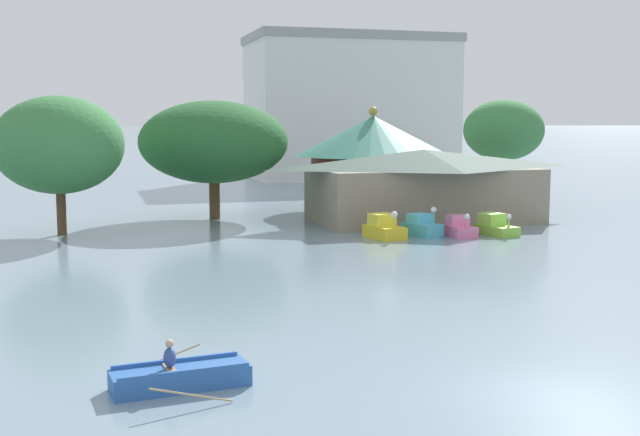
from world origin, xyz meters
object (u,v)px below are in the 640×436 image
pedal_boat_yellow (384,228)px  shoreline_tree_tall_left (59,145)px  pedal_boat_pink (459,228)px  pedal_boat_lime (494,226)px  boathouse (423,184)px  background_building_block (350,107)px  shoreline_tree_mid (214,142)px  green_roof_pavilion (373,158)px  rowboat_with_rower (180,377)px  pedal_boat_cyan (422,227)px  shoreline_tree_right (504,130)px

pedal_boat_yellow → shoreline_tree_tall_left: (-18.47, 6.69, 4.90)m
pedal_boat_pink → pedal_boat_lime: (2.36, -0.02, 0.00)m
pedal_boat_yellow → pedal_boat_pink: size_ratio=1.25×
pedal_boat_pink → boathouse: bearing=173.4°
boathouse → background_building_block: (8.31, 41.47, 5.93)m
shoreline_tree_tall_left → shoreline_tree_mid: bearing=27.7°
green_roof_pavilion → background_building_block: (9.55, 34.59, 4.46)m
rowboat_with_rower → shoreline_tree_mid: shoreline_tree_mid is taller
pedal_boat_lime → shoreline_tree_mid: shoreline_tree_mid is taller
green_roof_pavilion → shoreline_tree_mid: bearing=-172.9°
pedal_boat_cyan → green_roof_pavilion: 14.01m
pedal_boat_yellow → shoreline_tree_right: (16.20, 15.18, 5.55)m
pedal_boat_yellow → pedal_boat_lime: (6.97, -0.62, -0.07)m
pedal_boat_pink → shoreline_tree_right: shoreline_tree_right is taller
boathouse → shoreline_tree_tall_left: shoreline_tree_tall_left is taller
boathouse → background_building_block: 42.71m
shoreline_tree_tall_left → rowboat_with_rower: bearing=-82.8°
pedal_boat_cyan → shoreline_tree_tall_left: shoreline_tree_tall_left is taller
pedal_boat_lime → green_roof_pavilion: (-2.79, 14.20, 3.56)m
pedal_boat_lime → shoreline_tree_mid: size_ratio=0.30×
pedal_boat_yellow → shoreline_tree_right: size_ratio=0.33×
pedal_boat_yellow → pedal_boat_pink: pedal_boat_yellow is taller
pedal_boat_yellow → shoreline_tree_mid: shoreline_tree_mid is taller
rowboat_with_rower → pedal_boat_cyan: size_ratio=1.38×
pedal_boat_pink → shoreline_tree_tall_left: (-23.08, 7.29, 4.97)m
rowboat_with_rower → pedal_boat_pink: 29.97m
pedal_boat_yellow → shoreline_tree_mid: (-8.28, 12.04, 4.87)m
rowboat_with_rower → shoreline_tree_tall_left: size_ratio=0.44×
green_roof_pavilion → background_building_block: bearing=74.6°
boathouse → shoreline_tree_mid: shoreline_tree_mid is taller
green_roof_pavilion → shoreline_tree_mid: 12.63m
boathouse → pedal_boat_cyan: bearing=-114.1°
pedal_boat_lime → shoreline_tree_mid: bearing=-143.3°
pedal_boat_yellow → pedal_boat_cyan: (2.48, 0.12, -0.02)m
boathouse → shoreline_tree_tall_left: size_ratio=1.91×
shoreline_tree_tall_left → shoreline_tree_mid: (10.19, 5.34, -0.03)m
pedal_boat_cyan → pedal_boat_lime: bearing=60.8°
shoreline_tree_tall_left → pedal_boat_yellow: bearing=-19.9°
boathouse → shoreline_tree_tall_left: (-23.89, -0.01, 2.88)m
shoreline_tree_tall_left → shoreline_tree_right: shoreline_tree_right is taller
pedal_boat_cyan → shoreline_tree_right: shoreline_tree_right is taller
green_roof_pavilion → shoreline_tree_mid: size_ratio=1.14×
rowboat_with_rower → green_roof_pavilion: size_ratio=0.31×
pedal_boat_pink → shoreline_tree_tall_left: shoreline_tree_tall_left is taller
boathouse → green_roof_pavilion: 7.14m
shoreline_tree_tall_left → shoreline_tree_right: bearing=13.8°
shoreline_tree_mid → background_building_block: background_building_block is taller
green_roof_pavilion → pedal_boat_yellow: bearing=-107.1°
pedal_boat_yellow → shoreline_tree_tall_left: shoreline_tree_tall_left is taller
pedal_boat_pink → pedal_boat_lime: size_ratio=0.75×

